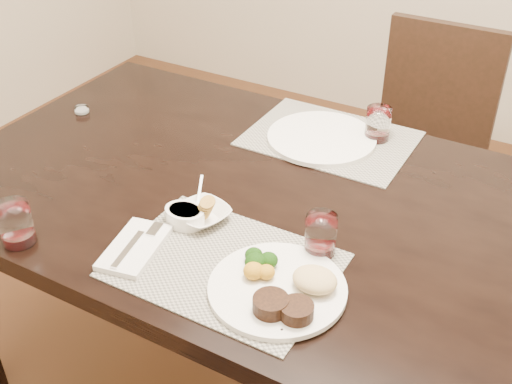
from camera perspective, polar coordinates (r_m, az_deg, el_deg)
The scene contains 14 objects.
dining_table at distance 1.60m, azimuth 5.82°, elevation -4.21°, with size 2.00×1.00×0.75m.
chair_far at distance 2.44m, azimuth 14.82°, elevation 4.72°, with size 0.42×0.42×0.90m.
placemat_near at distance 1.39m, azimuth -2.79°, elevation -6.51°, with size 0.46×0.34×0.00m, color gray.
placemat_far at distance 1.86m, azimuth 6.58°, elevation 4.75°, with size 0.46×0.34×0.00m, color gray.
dinner_plate at distance 1.31m, azimuth 2.38°, elevation -8.53°, with size 0.28×0.28×0.05m.
napkin_fork at distance 1.44m, azimuth -10.72°, elevation -4.81°, with size 0.14×0.20×0.02m.
steak_knife at distance 1.27m, azimuth 3.37°, elevation -10.94°, with size 0.05×0.23×0.01m.
cracker_bowl at distance 1.51m, azimuth -4.80°, elevation -1.96°, with size 0.15×0.15×0.05m.
sauce_ramekin at distance 1.50m, azimuth -6.33°, elevation -2.07°, with size 0.10×0.15×0.08m.
wine_glass_near at distance 1.40m, azimuth 5.76°, elevation -3.95°, with size 0.07×0.07×0.10m.
far_plate at distance 1.84m, azimuth 5.85°, elevation 4.81°, with size 0.31×0.31×0.01m, color white.
wine_glass_far at distance 1.85m, azimuth 10.77°, elevation 5.84°, with size 0.07×0.07×0.10m.
wine_glass_side at distance 1.52m, azimuth -20.54°, elevation -2.82°, with size 0.07×0.07×0.10m.
salt_cellar at distance 2.06m, azimuth -15.23°, elevation 7.02°, with size 0.04×0.04×0.02m.
Camera 1 is at (0.48, -1.17, 1.65)m, focal length 45.00 mm.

